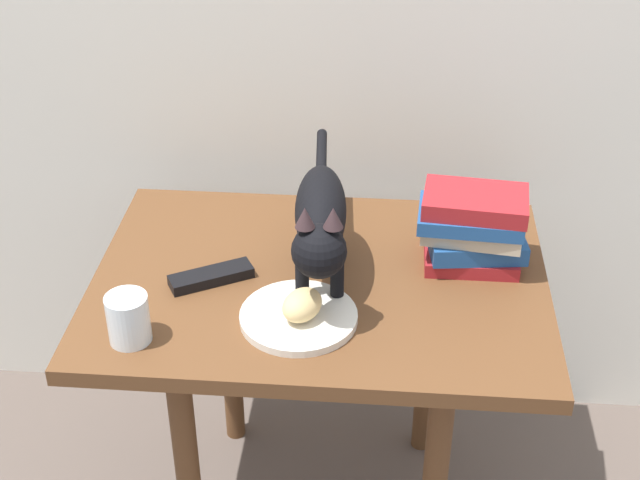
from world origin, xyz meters
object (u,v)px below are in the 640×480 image
(plate, at_px, (299,317))
(cat, at_px, (320,219))
(candle_jar, at_px, (129,321))
(book_stack, at_px, (473,228))
(side_table, at_px, (320,317))
(bread_roll, at_px, (302,305))
(tv_remote, at_px, (211,276))

(plate, relative_size, cat, 0.42)
(plate, distance_m, candle_jar, 0.28)
(book_stack, distance_m, candle_jar, 0.63)
(side_table, bearing_deg, candle_jar, -145.51)
(side_table, distance_m, bread_roll, 0.19)
(tv_remote, bearing_deg, book_stack, -16.50)
(bread_roll, bearing_deg, book_stack, 35.93)
(cat, bearing_deg, book_stack, 18.16)
(plate, bearing_deg, cat, 76.62)
(plate, relative_size, tv_remote, 1.33)
(plate, relative_size, book_stack, 0.98)
(side_table, distance_m, candle_jar, 0.38)
(bread_roll, height_order, candle_jar, candle_jar)
(plate, xyz_separation_m, bread_roll, (0.01, -0.01, 0.03))
(plate, height_order, bread_roll, bread_roll)
(side_table, xyz_separation_m, candle_jar, (-0.29, -0.20, 0.13))
(side_table, xyz_separation_m, bread_roll, (-0.02, -0.14, 0.13))
(plate, bearing_deg, book_stack, 34.16)
(plate, height_order, tv_remote, tv_remote)
(candle_jar, height_order, tv_remote, candle_jar)
(cat, bearing_deg, candle_jar, -147.81)
(side_table, height_order, plate, plate)
(candle_jar, xyz_separation_m, tv_remote, (0.10, 0.17, -0.03))
(side_table, relative_size, book_stack, 4.03)
(plate, height_order, book_stack, book_stack)
(book_stack, height_order, candle_jar, book_stack)
(plate, xyz_separation_m, cat, (0.03, 0.11, 0.13))
(bread_roll, bearing_deg, side_table, 82.41)
(plate, distance_m, bread_roll, 0.03)
(side_table, bearing_deg, plate, -101.17)
(bread_roll, xyz_separation_m, book_stack, (0.29, 0.21, 0.04))
(cat, xyz_separation_m, tv_remote, (-0.19, -0.01, -0.12))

